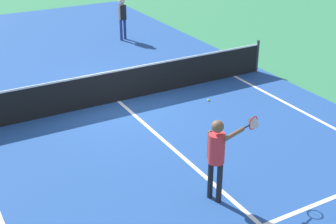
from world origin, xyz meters
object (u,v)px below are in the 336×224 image
at_px(player_near, 217,151).
at_px(tennis_ball_near_net, 208,100).
at_px(player_far, 122,15).
at_px(net, 118,85).

relative_size(player_near, tennis_ball_near_net, 26.21).
relative_size(player_near, player_far, 1.04).
height_order(net, tennis_ball_near_net, net).
height_order(net, player_far, player_far).
height_order(net, player_near, player_near).
height_order(player_near, player_far, player_near).
relative_size(net, player_near, 5.85).
bearing_deg(player_near, player_far, 74.79).
bearing_deg(player_near, net, 87.14).
bearing_deg(net, player_far, 64.16).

